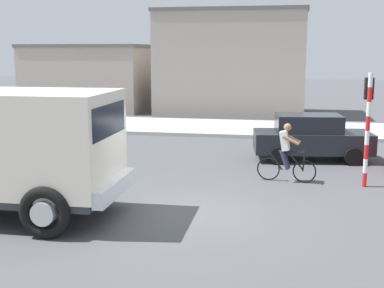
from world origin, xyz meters
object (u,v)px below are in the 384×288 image
(traffic_light_pole, at_px, (368,114))
(car_far_side, at_px, (7,125))
(truck_foreground, at_px, (2,145))
(car_red_near, at_px, (311,137))
(cyclist, at_px, (286,153))

(traffic_light_pole, xyz_separation_m, car_far_side, (-13.36, 4.07, -1.25))
(truck_foreground, distance_m, car_far_side, 9.74)
(traffic_light_pole, distance_m, car_red_near, 3.85)
(truck_foreground, bearing_deg, car_red_near, 47.18)
(traffic_light_pole, distance_m, car_far_side, 14.02)
(traffic_light_pole, bearing_deg, car_far_side, 163.08)
(traffic_light_pole, bearing_deg, cyclist, 177.16)
(cyclist, xyz_separation_m, traffic_light_pole, (2.19, -0.11, 1.20))
(cyclist, distance_m, car_far_side, 11.85)
(truck_foreground, xyz_separation_m, car_far_side, (-4.82, 8.42, -0.85))
(truck_foreground, bearing_deg, cyclist, 35.10)
(cyclist, bearing_deg, car_red_near, 76.05)
(traffic_light_pole, height_order, car_far_side, traffic_light_pole)
(truck_foreground, bearing_deg, traffic_light_pole, 27.00)
(car_far_side, bearing_deg, truck_foreground, -60.20)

